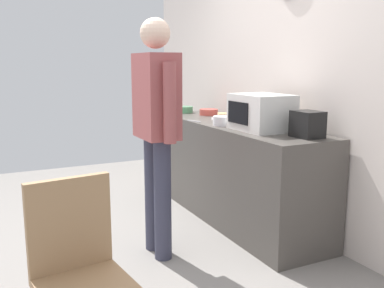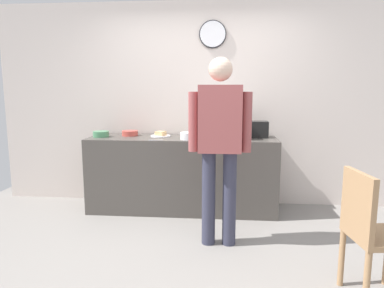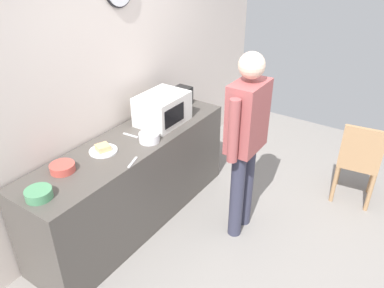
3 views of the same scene
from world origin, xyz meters
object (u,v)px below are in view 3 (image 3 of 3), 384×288
Objects in this scene: toaster at (181,97)px; spoon_utensil at (133,162)px; microwave at (162,109)px; sandwich_plate at (103,150)px; salad_bowl at (62,168)px; mixing_bowl at (149,137)px; fork_utensil at (130,135)px; cereal_bowl at (39,194)px; wooden_chair at (359,160)px; person_standing at (246,135)px.

spoon_utensil is at bearing -163.46° from toaster.
microwave is 2.27× the size of toaster.
sandwich_plate and salad_bowl have the same top height.
mixing_bowl is at bearing -159.98° from microwave.
sandwich_plate is 0.41m from salad_bowl.
microwave is at bearing -11.42° from fork_utensil.
fork_utensil is (1.08, 0.10, -0.03)m from cereal_bowl.
sandwich_plate is 0.34m from spoon_utensil.
cereal_bowl is 3.11m from wooden_chair.
spoon_utensil is at bearing -18.07° from cereal_bowl.
cereal_bowl is 1.09m from fork_utensil.
salad_bowl is at bearing 139.87° from wooden_chair.
sandwich_plate reaches higher than wooden_chair.
mixing_bowl is 0.87× the size of toaster.
person_standing is at bearing 142.83° from wooden_chair.
microwave reaches higher than mixing_bowl.
microwave is at bearing 18.99° from spoon_utensil.
salad_bowl is at bearing 23.27° from cereal_bowl.
toaster reaches higher than salad_bowl.
sandwich_plate is 2.61m from wooden_chair.
microwave reaches higher than toaster.
microwave is 2.94× the size of fork_utensil.
spoon_utensil is (0.74, -0.24, -0.03)m from cereal_bowl.
person_standing reaches higher than microwave.
salad_bowl is 2.93m from wooden_chair.
mixing_bowl reaches higher than salad_bowl.
person_standing is (0.37, -0.79, 0.10)m from mixing_bowl.
toaster is (0.84, 0.24, 0.06)m from mixing_bowl.
cereal_bowl is 0.78m from spoon_utensil.
toaster is (1.21, 0.02, 0.08)m from sandwich_plate.
spoon_utensil is (0.41, -0.38, -0.03)m from salad_bowl.
fork_utensil is 2.37m from wooden_chair.
spoon_utensil is at bearing -88.79° from sandwich_plate.
mixing_bowl is (0.77, -0.26, 0.01)m from salad_bowl.
wooden_chair is at bearing -45.13° from sandwich_plate.
mixing_bowl is at bearing 115.29° from person_standing.
wooden_chair is at bearing -37.17° from person_standing.
microwave is 2.62× the size of mixing_bowl.
person_standing is at bearing -114.32° from toaster.
cereal_bowl is at bearing 161.93° from spoon_utensil.
microwave is at bearing -5.98° from sandwich_plate.
mixing_bowl reaches higher than wooden_chair.
spoon_utensil is at bearing -135.78° from fork_utensil.
fork_utensil is 0.09× the size of person_standing.
person_standing reaches higher than toaster.
salad_bowl is at bearing 179.14° from toaster.
toaster is at bearing 65.68° from person_standing.
toaster is (1.94, 0.12, 0.06)m from cereal_bowl.
mixing_bowl reaches higher than cereal_bowl.
mixing_bowl is at bearing -6.41° from cereal_bowl.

